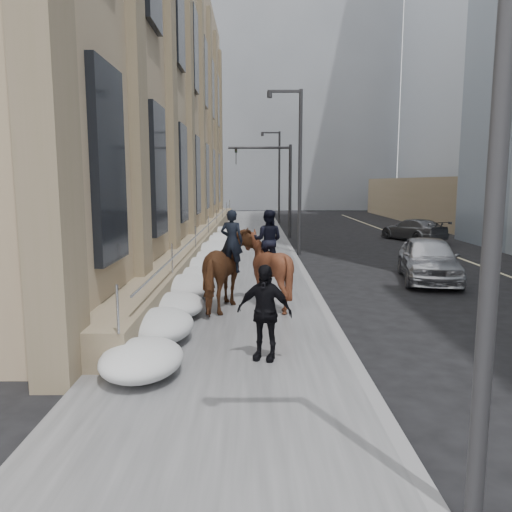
{
  "coord_description": "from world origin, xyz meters",
  "views": [
    {
      "loc": [
        0.64,
        -10.68,
        3.6
      ],
      "look_at": [
        0.7,
        2.13,
        1.7
      ],
      "focal_mm": 35.0,
      "sensor_mm": 36.0,
      "label": 1
    }
  ],
  "objects_px": {
    "mounted_horse_right": "(267,265)",
    "car_silver": "(429,259)",
    "mounted_horse_left": "(229,269)",
    "pedestrian": "(264,312)",
    "car_grey": "(413,230)"
  },
  "relations": [
    {
      "from": "car_silver",
      "to": "mounted_horse_right",
      "type": "bearing_deg",
      "value": -134.06
    },
    {
      "from": "car_silver",
      "to": "pedestrian",
      "type": "bearing_deg",
      "value": -114.87
    },
    {
      "from": "mounted_horse_right",
      "to": "car_silver",
      "type": "distance_m",
      "value": 7.36
    },
    {
      "from": "car_silver",
      "to": "mounted_horse_left",
      "type": "bearing_deg",
      "value": -135.73
    },
    {
      "from": "mounted_horse_left",
      "to": "pedestrian",
      "type": "bearing_deg",
      "value": 114.83
    },
    {
      "from": "mounted_horse_right",
      "to": "car_grey",
      "type": "bearing_deg",
      "value": -106.73
    },
    {
      "from": "car_grey",
      "to": "mounted_horse_right",
      "type": "bearing_deg",
      "value": 36.06
    },
    {
      "from": "car_silver",
      "to": "car_grey",
      "type": "height_order",
      "value": "car_silver"
    },
    {
      "from": "mounted_horse_left",
      "to": "pedestrian",
      "type": "height_order",
      "value": "mounted_horse_left"
    },
    {
      "from": "mounted_horse_left",
      "to": "mounted_horse_right",
      "type": "relative_size",
      "value": 1.02
    },
    {
      "from": "mounted_horse_right",
      "to": "car_grey",
      "type": "height_order",
      "value": "mounted_horse_right"
    },
    {
      "from": "mounted_horse_right",
      "to": "pedestrian",
      "type": "height_order",
      "value": "mounted_horse_right"
    },
    {
      "from": "mounted_horse_right",
      "to": "car_silver",
      "type": "relative_size",
      "value": 0.57
    },
    {
      "from": "mounted_horse_right",
      "to": "pedestrian",
      "type": "distance_m",
      "value": 4.34
    },
    {
      "from": "mounted_horse_right",
      "to": "mounted_horse_left",
      "type": "bearing_deg",
      "value": 34.65
    }
  ]
}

